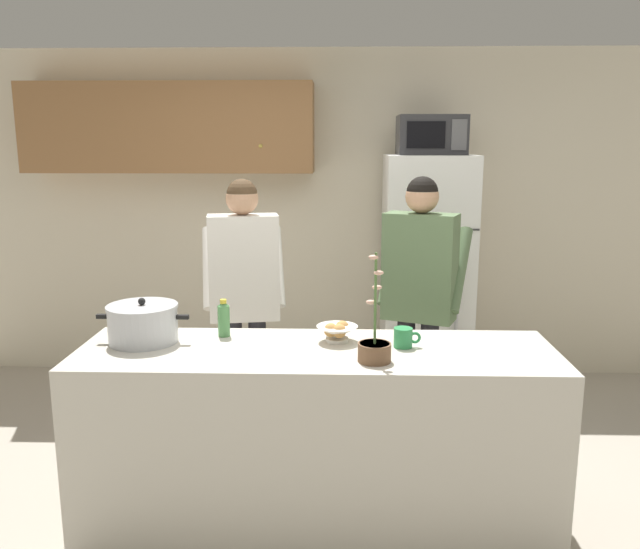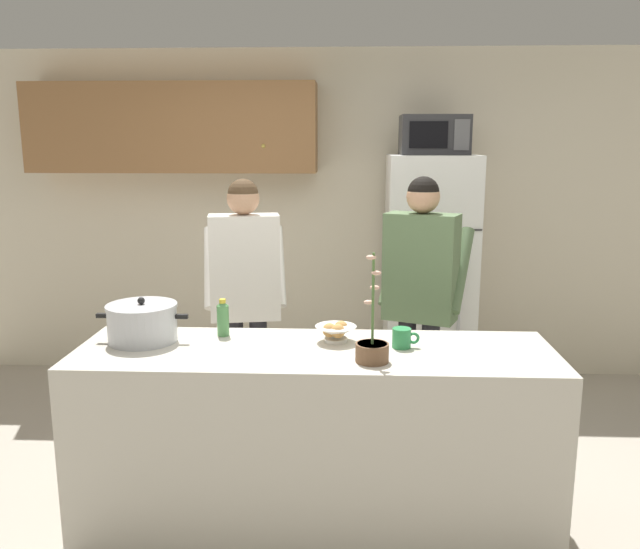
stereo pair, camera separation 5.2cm
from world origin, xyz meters
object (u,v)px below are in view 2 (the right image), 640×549
Objects in this scene: person_by_sink at (421,281)px; coffee_mug at (402,338)px; refrigerator at (429,276)px; person_near_pot at (245,281)px; bottle_near_edge at (223,318)px; bread_bowl at (336,332)px; cooking_pot at (142,323)px; microwave at (434,135)px; potted_orchid at (372,347)px.

person_by_sink reaches higher than coffee_mug.
refrigerator is 1.55m from person_near_pot.
coffee_mug is (0.90, -0.89, -0.08)m from person_near_pot.
refrigerator reaches higher than bottle_near_edge.
person_by_sink is 12.90× the size of coffee_mug.
bread_bowl is (-0.50, -0.79, -0.09)m from person_by_sink.
cooking_pot is (-0.38, -0.84, -0.03)m from person_near_pot.
refrigerator is at bearing 47.47° from cooking_pot.
microwave is 2.07m from bread_bowl.
microwave reaches higher than bottle_near_edge.
coffee_mug is 0.26× the size of potted_orchid.
coffee_mug is (-0.34, -1.81, 0.07)m from refrigerator.
refrigerator is 2.07m from bottle_near_edge.
cooking_pot is 1.15m from potted_orchid.
refrigerator reaches higher than person_by_sink.
person_by_sink is (-0.16, -0.92, -0.88)m from microwave.
person_by_sink is (-0.16, -0.94, 0.16)m from refrigerator.
refrigerator is 13.71× the size of coffee_mug.
person_near_pot is at bearing 90.27° from bottle_near_edge.
microwave reaches higher than cooking_pot.
coffee_mug is 0.64× the size of bread_bowl.
refrigerator is 1.06× the size of person_by_sink.
bottle_near_edge is (-1.07, -0.71, -0.05)m from person_by_sink.
microwave is 2.35× the size of bread_bowl.
person_by_sink is (1.08, -0.02, 0.01)m from person_near_pot.
refrigerator is at bearing 80.07° from person_by_sink.
refrigerator is 1.07× the size of person_near_pot.
refrigerator is at bearing 53.18° from bottle_near_edge.
person_by_sink is at bearing 29.55° from cooking_pot.
potted_orchid is at bearing -103.92° from microwave.
cooking_pot is 0.39m from bottle_near_edge.
person_near_pot reaches higher than coffee_mug.
potted_orchid is (0.75, -1.10, -0.06)m from person_near_pot.
bread_bowl is 1.07× the size of bottle_near_edge.
refrigerator reaches higher than potted_orchid.
bread_bowl is at bearing -54.56° from person_near_pot.
bread_bowl is (-0.66, -1.73, 0.07)m from refrigerator.
cooking_pot is (-1.45, -0.82, -0.05)m from person_by_sink.
potted_orchid is at bearing -26.16° from bottle_near_edge.
refrigerator is 2.39m from cooking_pot.
person_near_pot is at bearing 135.35° from coffee_mug.
potted_orchid reaches higher than coffee_mug.
potted_orchid reaches higher than cooking_pot.
bottle_near_edge is (-1.24, -1.63, -0.92)m from microwave.
bread_bowl reaches higher than coffee_mug.
coffee_mug is (1.27, -0.04, -0.05)m from cooking_pot.
cooking_pot is at bearing -114.05° from person_near_pot.
potted_orchid is at bearing -125.70° from coffee_mug.
refrigerator is at bearing 76.22° from potted_orchid.
coffee_mug is 0.33m from bread_bowl.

